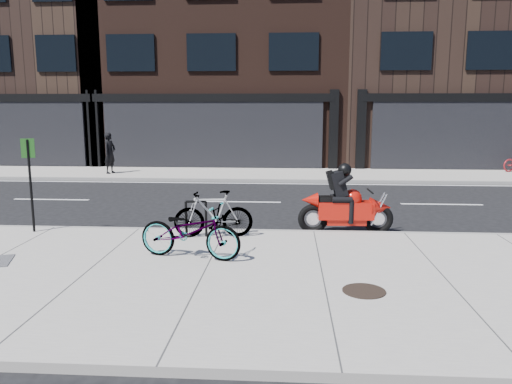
# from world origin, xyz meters

# --- Properties ---
(ground) EXTENTS (120.00, 120.00, 0.00)m
(ground) POSITION_xyz_m (0.00, 0.00, 0.00)
(ground) COLOR black
(ground) RESTS_ON ground
(sidewalk_near) EXTENTS (60.00, 6.00, 0.13)m
(sidewalk_near) POSITION_xyz_m (0.00, -5.00, 0.07)
(sidewalk_near) COLOR gray
(sidewalk_near) RESTS_ON ground
(sidewalk_far) EXTENTS (60.00, 3.50, 0.13)m
(sidewalk_far) POSITION_xyz_m (0.00, 7.75, 0.07)
(sidewalk_far) COLOR gray
(sidewalk_far) RESTS_ON ground
(building_midwest) EXTENTS (10.00, 10.00, 12.00)m
(building_midwest) POSITION_xyz_m (-12.00, 14.50, 6.00)
(building_midwest) COLOR black
(building_midwest) RESTS_ON ground
(building_center) EXTENTS (12.00, 10.00, 14.50)m
(building_center) POSITION_xyz_m (-2.00, 14.50, 7.25)
(building_center) COLOR black
(building_center) RESTS_ON ground
(building_mideast) EXTENTS (12.00, 10.00, 12.50)m
(building_mideast) POSITION_xyz_m (10.00, 14.50, 6.25)
(building_mideast) COLOR black
(building_mideast) RESTS_ON ground
(bike_rack) EXTENTS (0.47, 0.11, 0.80)m
(bike_rack) POSITION_xyz_m (-0.55, -2.60, 0.60)
(bike_rack) COLOR black
(bike_rack) RESTS_ON sidewalk_near
(bicycle_front) EXTENTS (2.06, 1.07, 1.03)m
(bicycle_front) POSITION_xyz_m (-0.38, -4.11, 0.64)
(bicycle_front) COLOR gray
(bicycle_front) RESTS_ON sidewalk_near
(bicycle_rear) EXTENTS (1.73, 0.67, 1.01)m
(bicycle_rear) POSITION_xyz_m (-0.18, -2.60, 0.64)
(bicycle_rear) COLOR gray
(bicycle_rear) RESTS_ON sidewalk_near
(motorcycle) EXTENTS (2.20, 0.50, 1.64)m
(motorcycle) POSITION_xyz_m (2.84, -1.59, 0.67)
(motorcycle) COLOR black
(motorcycle) RESTS_ON ground
(pedestrian) EXTENTS (0.56, 0.70, 1.68)m
(pedestrian) POSITION_xyz_m (-5.96, 7.22, 0.97)
(pedestrian) COLOR black
(pedestrian) RESTS_ON sidewalk_far
(manhole_cover) EXTENTS (0.85, 0.85, 0.02)m
(manhole_cover) POSITION_xyz_m (2.58, -5.61, 0.14)
(manhole_cover) COLOR black
(manhole_cover) RESTS_ON sidewalk_near
(sign_post) EXTENTS (0.27, 0.10, 2.08)m
(sign_post) POSITION_xyz_m (-4.26, -2.40, 1.37)
(sign_post) COLOR black
(sign_post) RESTS_ON sidewalk_near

